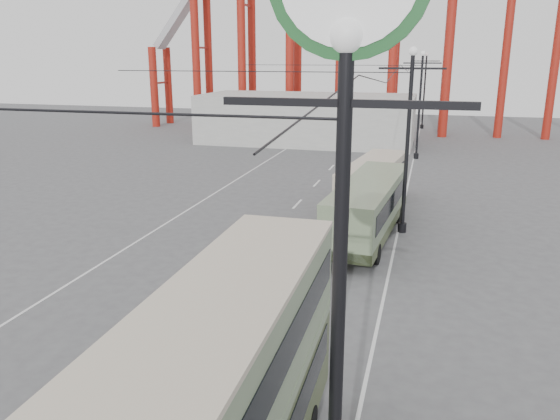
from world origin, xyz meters
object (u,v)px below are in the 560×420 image
(single_decker_green, at_px, (369,206))
(single_decker_cream, at_px, (373,182))
(pedestrian, at_px, (238,318))
(lamp_post_near, at_px, (344,138))
(double_decker_bus, at_px, (228,396))

(single_decker_green, distance_m, single_decker_cream, 5.78)
(single_decker_green, bearing_deg, pedestrian, -98.72)
(lamp_post_near, xyz_separation_m, single_decker_cream, (-2.00, 25.36, -6.25))
(double_decker_bus, xyz_separation_m, pedestrian, (-2.18, 6.53, -1.88))
(single_decker_green, relative_size, single_decker_cream, 1.12)
(single_decker_green, distance_m, pedestrian, 12.02)
(double_decker_bus, height_order, single_decker_green, double_decker_bus)
(single_decker_green, xyz_separation_m, pedestrian, (-2.79, -11.67, -0.79))
(lamp_post_near, height_order, double_decker_bus, lamp_post_near)
(single_decker_cream, distance_m, pedestrian, 17.62)
(single_decker_cream, bearing_deg, single_decker_green, -78.85)
(lamp_post_near, bearing_deg, pedestrian, 119.12)
(single_decker_green, relative_size, pedestrian, 6.06)
(lamp_post_near, xyz_separation_m, double_decker_bus, (-2.23, 1.39, -5.11))
(double_decker_bus, bearing_deg, pedestrian, 107.88)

